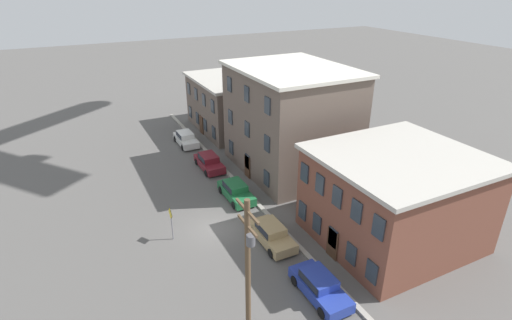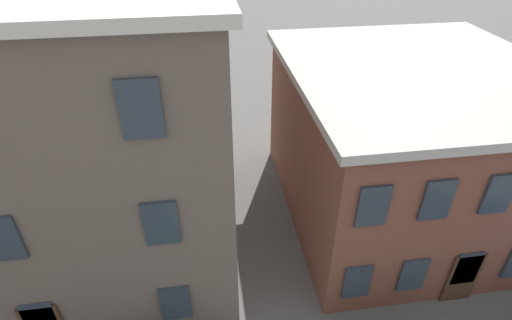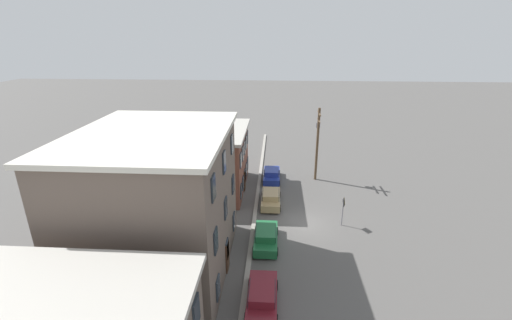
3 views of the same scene
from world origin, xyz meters
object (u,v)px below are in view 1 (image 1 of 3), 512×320
object	(u,v)px
car_maroon	(209,161)
caution_sign	(171,218)
car_tan	(272,233)
car_white	(186,138)
car_green	(236,190)
car_blue	(319,285)
utility_pole	(248,264)

from	to	relation	value
car_maroon	caution_sign	distance (m)	11.96
car_tan	caution_sign	xyz separation A→B (m)	(-3.49, -6.29, 1.07)
car_white	car_green	bearing A→B (deg)	0.72
car_green	caution_sign	distance (m)	7.43
car_tan	car_blue	distance (m)	5.94
car_blue	utility_pole	distance (m)	6.41
car_tan	utility_pole	distance (m)	9.19
car_maroon	car_tan	bearing A→B (deg)	-1.09
car_tan	car_blue	size ratio (longest dim) A/B	1.00
car_blue	caution_sign	bearing A→B (deg)	-146.20
car_blue	car_white	bearing A→B (deg)	179.89
caution_sign	utility_pole	bearing A→B (deg)	7.30
car_green	utility_pole	xyz separation A→B (m)	(13.50, -5.24, 3.94)
car_green	utility_pole	size ratio (longest dim) A/B	0.53
car_white	utility_pole	bearing A→B (deg)	-10.57
car_green	car_tan	xyz separation A→B (m)	(6.86, -0.25, 0.00)
car_blue	car_maroon	bearing A→B (deg)	179.32
utility_pole	car_blue	bearing A→B (deg)	97.92
caution_sign	car_blue	bearing A→B (deg)	33.80
caution_sign	utility_pole	distance (m)	10.61
car_green	utility_pole	distance (m)	15.01
car_green	caution_sign	xyz separation A→B (m)	(3.37, -6.53, 1.07)
car_white	caution_sign	distance (m)	18.20
car_white	utility_pole	world-z (taller)	utility_pole
car_blue	caution_sign	world-z (taller)	caution_sign
car_maroon	car_tan	distance (m)	13.45
car_green	car_tan	world-z (taller)	same
car_white	caution_sign	size ratio (longest dim) A/B	1.62
car_maroon	caution_sign	bearing A→B (deg)	-33.31
car_maroon	utility_pole	distance (m)	21.13
utility_pole	car_tan	bearing A→B (deg)	143.06
car_blue	utility_pole	size ratio (longest dim) A/B	0.53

